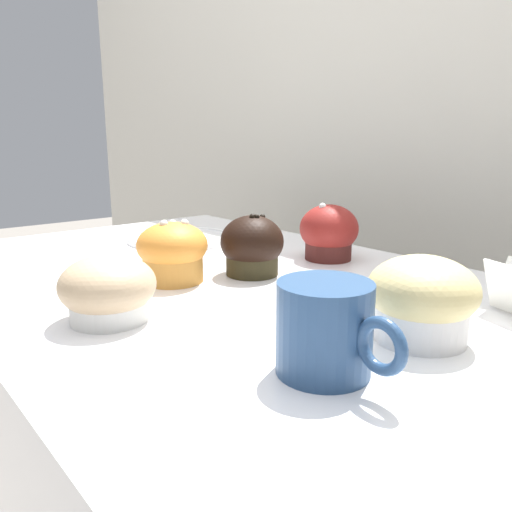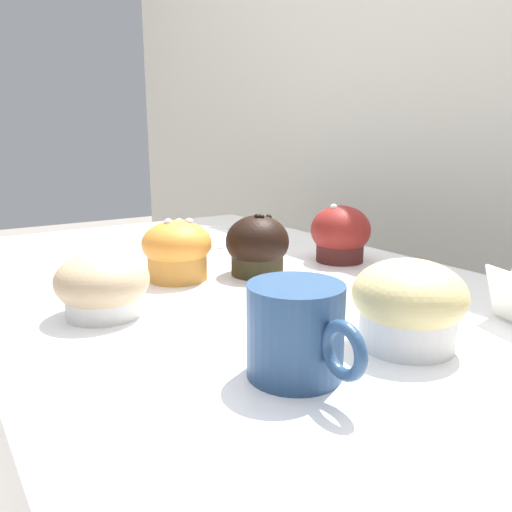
{
  "view_description": "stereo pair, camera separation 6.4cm",
  "coord_description": "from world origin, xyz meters",
  "px_view_note": "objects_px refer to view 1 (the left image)",
  "views": [
    {
      "loc": [
        0.56,
        -0.4,
        1.08
      ],
      "look_at": [
        0.08,
        0.0,
        0.93
      ],
      "focal_mm": 35.0,
      "sensor_mm": 36.0,
      "label": 1
    },
    {
      "loc": [
        0.6,
        -0.35,
        1.08
      ],
      "look_at": [
        0.08,
        0.0,
        0.93
      ],
      "focal_mm": 35.0,
      "sensor_mm": 36.0,
      "label": 2
    }
  ],
  "objects_px": {
    "muffin_front_right": "(329,233)",
    "serving_plate": "(181,238)",
    "muffin_front_center": "(173,252)",
    "muffin_back_right": "(108,290)",
    "muffin_front_left": "(422,299)",
    "muffin_back_left": "(252,247)",
    "coffee_cup": "(326,326)"
  },
  "relations": [
    {
      "from": "muffin_back_right",
      "to": "muffin_front_right",
      "type": "relative_size",
      "value": 1.09
    },
    {
      "from": "muffin_front_left",
      "to": "coffee_cup",
      "type": "height_order",
      "value": "muffin_front_left"
    },
    {
      "from": "muffin_front_left",
      "to": "serving_plate",
      "type": "relative_size",
      "value": 0.52
    },
    {
      "from": "muffin_front_left",
      "to": "muffin_front_right",
      "type": "relative_size",
      "value": 1.12
    },
    {
      "from": "muffin_front_right",
      "to": "serving_plate",
      "type": "height_order",
      "value": "muffin_front_right"
    },
    {
      "from": "muffin_back_right",
      "to": "muffin_front_right",
      "type": "height_order",
      "value": "muffin_front_right"
    },
    {
      "from": "muffin_front_center",
      "to": "muffin_front_left",
      "type": "distance_m",
      "value": 0.34
    },
    {
      "from": "muffin_front_center",
      "to": "coffee_cup",
      "type": "distance_m",
      "value": 0.33
    },
    {
      "from": "coffee_cup",
      "to": "muffin_front_right",
      "type": "bearing_deg",
      "value": 131.55
    },
    {
      "from": "muffin_front_center",
      "to": "muffin_front_right",
      "type": "xyz_separation_m",
      "value": [
        0.05,
        0.26,
        0.0
      ]
    },
    {
      "from": "muffin_front_right",
      "to": "coffee_cup",
      "type": "distance_m",
      "value": 0.41
    },
    {
      "from": "coffee_cup",
      "to": "muffin_front_left",
      "type": "bearing_deg",
      "value": 85.09
    },
    {
      "from": "muffin_back_left",
      "to": "muffin_front_right",
      "type": "xyz_separation_m",
      "value": [
        0.01,
        0.15,
        0.0
      ]
    },
    {
      "from": "serving_plate",
      "to": "muffin_back_right",
      "type": "bearing_deg",
      "value": -42.01
    },
    {
      "from": "muffin_front_left",
      "to": "muffin_front_center",
      "type": "bearing_deg",
      "value": -166.44
    },
    {
      "from": "muffin_back_left",
      "to": "coffee_cup",
      "type": "bearing_deg",
      "value": -28.47
    },
    {
      "from": "muffin_back_left",
      "to": "muffin_front_center",
      "type": "bearing_deg",
      "value": -111.52
    },
    {
      "from": "muffin_back_right",
      "to": "serving_plate",
      "type": "xyz_separation_m",
      "value": [
        -0.32,
        0.29,
        -0.03
      ]
    },
    {
      "from": "muffin_back_left",
      "to": "muffin_front_left",
      "type": "height_order",
      "value": "muffin_back_left"
    },
    {
      "from": "muffin_front_center",
      "to": "muffin_front_left",
      "type": "relative_size",
      "value": 0.91
    },
    {
      "from": "muffin_back_right",
      "to": "muffin_front_right",
      "type": "xyz_separation_m",
      "value": [
        -0.04,
        0.39,
        0.01
      ]
    },
    {
      "from": "muffin_front_center",
      "to": "muffin_front_left",
      "type": "xyz_separation_m",
      "value": [
        0.33,
        0.08,
        -0.0
      ]
    },
    {
      "from": "serving_plate",
      "to": "muffin_front_left",
      "type": "bearing_deg",
      "value": -7.77
    },
    {
      "from": "muffin_back_left",
      "to": "serving_plate",
      "type": "relative_size",
      "value": 0.45
    },
    {
      "from": "muffin_back_left",
      "to": "muffin_front_right",
      "type": "relative_size",
      "value": 0.96
    },
    {
      "from": "muffin_front_left",
      "to": "coffee_cup",
      "type": "bearing_deg",
      "value": -94.91
    },
    {
      "from": "muffin_front_left",
      "to": "muffin_front_right",
      "type": "height_order",
      "value": "muffin_front_right"
    },
    {
      "from": "muffin_front_left",
      "to": "coffee_cup",
      "type": "relative_size",
      "value": 0.87
    },
    {
      "from": "muffin_front_right",
      "to": "serving_plate",
      "type": "distance_m",
      "value": 0.31
    },
    {
      "from": "muffin_front_center",
      "to": "muffin_front_left",
      "type": "height_order",
      "value": "muffin_front_center"
    },
    {
      "from": "muffin_front_center",
      "to": "muffin_front_right",
      "type": "relative_size",
      "value": 1.02
    },
    {
      "from": "muffin_front_center",
      "to": "muffin_back_right",
      "type": "bearing_deg",
      "value": -56.66
    }
  ]
}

